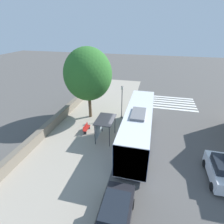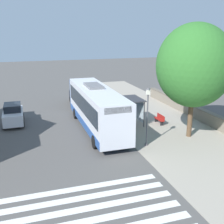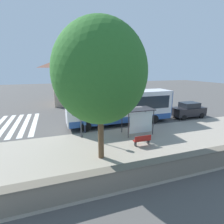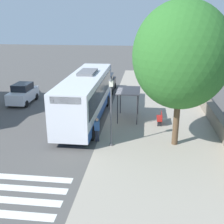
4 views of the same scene
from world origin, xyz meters
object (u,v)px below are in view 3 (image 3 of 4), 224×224
at_px(bus, 120,106).
at_px(street_lamp_near, 80,109).
at_px(parked_car_far_lane, 126,102).
at_px(bus_shelter, 138,113).
at_px(parked_car_behind_bus, 188,110).
at_px(bench, 142,140).
at_px(pedestrian, 85,123).
at_px(shade_tree, 100,73).

relative_size(bus, street_lamp_near, 2.61).
xyz_separation_m(street_lamp_near, parked_car_far_lane, (9.65, -8.45, -1.72)).
height_order(bus_shelter, parked_car_far_lane, bus_shelter).
xyz_separation_m(bus, parked_car_behind_bus, (-0.34, -9.10, -1.05)).
bearing_deg(bench, bus, -4.41).
bearing_deg(pedestrian, parked_car_behind_bus, -84.59).
height_order(bench, shade_tree, shade_tree).
distance_m(parked_car_behind_bus, parked_car_far_lane, 9.17).
bearing_deg(pedestrian, bus, -69.45).
bearing_deg(bench, parked_car_far_lane, -17.55).
relative_size(bus_shelter, parked_car_behind_bus, 0.67).
bearing_deg(bus, pedestrian, 110.55).
xyz_separation_m(bus_shelter, shade_tree, (-3.21, 4.47, 3.76)).
bearing_deg(parked_car_far_lane, shade_tree, 150.68).
xyz_separation_m(bus_shelter, pedestrian, (1.95, 4.66, -1.05)).
height_order(pedestrian, shade_tree, shade_tree).
bearing_deg(shade_tree, bench, -77.41).
bearing_deg(parked_car_behind_bus, shade_tree, 115.97).
xyz_separation_m(bus_shelter, street_lamp_near, (0.94, 5.18, 0.60)).
relative_size(pedestrian, parked_car_far_lane, 0.43).
bearing_deg(parked_car_far_lane, pedestrian, 137.39).
relative_size(pedestrian, street_lamp_near, 0.38).
relative_size(bench, parked_car_behind_bus, 0.35).
relative_size(shade_tree, parked_car_far_lane, 2.31).
bearing_deg(bench, street_lamp_near, 52.51).
height_order(bus, street_lamp_near, street_lamp_near).
bearing_deg(street_lamp_near, shade_tree, -170.34).
bearing_deg(bench, pedestrian, 41.43).
bearing_deg(shade_tree, parked_car_behind_bus, -64.03).
relative_size(bench, street_lamp_near, 0.32).
relative_size(bus_shelter, pedestrian, 1.65).
height_order(bench, parked_car_far_lane, parked_car_far_lane).
relative_size(street_lamp_near, parked_car_far_lane, 1.14).
xyz_separation_m(street_lamp_near, shade_tree, (-4.15, -0.71, 3.15)).
xyz_separation_m(pedestrian, bench, (-4.35, -3.84, -0.53)).
xyz_separation_m(bus, street_lamp_near, (-2.62, 4.81, 0.67)).
height_order(bus_shelter, pedestrian, bus_shelter).
height_order(bus, parked_car_behind_bus, bus).
relative_size(shade_tree, parked_car_behind_bus, 2.17).
bearing_deg(street_lamp_near, bus, -61.39).
bearing_deg(parked_car_behind_bus, bus_shelter, 110.24).
height_order(bus_shelter, shade_tree, shade_tree).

